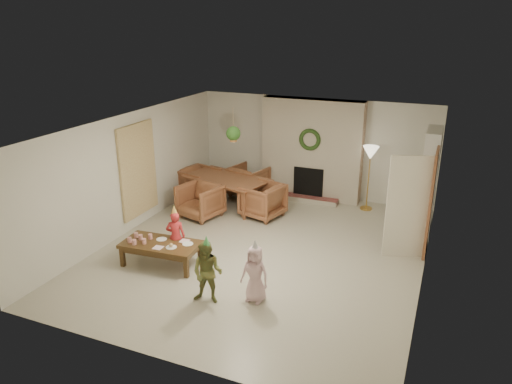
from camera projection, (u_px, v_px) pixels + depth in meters
The scene contains 56 objects.
floor at pixel (262, 250), 9.42m from camera, with size 7.00×7.00×0.00m, color #B7B29E.
ceiling at pixel (263, 125), 8.57m from camera, with size 7.00×7.00×0.00m, color white.
wall_back at pixel (314, 148), 12.04m from camera, with size 7.00×7.00×0.00m, color silver.
wall_front at pixel (158, 278), 5.96m from camera, with size 7.00×7.00×0.00m, color silver.
wall_left at pixel (131, 172), 10.08m from camera, with size 7.00×7.00×0.00m, color silver.
wall_right at pixel (430, 214), 7.91m from camera, with size 7.00×7.00×0.00m, color silver.
fireplace_mass at pixel (312, 149), 11.86m from camera, with size 2.50×0.40×2.50m, color #5A2917.
fireplace_hearth at pixel (306, 199), 11.96m from camera, with size 1.60×0.30×0.12m, color maroon.
fireplace_firebox at pixel (309, 182), 11.98m from camera, with size 0.75×0.12×0.75m, color black.
fireplace_wreath at pixel (310, 140), 11.56m from camera, with size 0.54×0.54×0.10m, color #1F3C16.
floor_lamp_base at pixel (366, 208), 11.48m from camera, with size 0.29×0.29×0.03m, color gold.
floor_lamp_post at pixel (368, 180), 11.25m from camera, with size 0.03×0.03×1.39m, color gold.
floor_lamp_shade at pixel (371, 153), 11.02m from camera, with size 0.37×0.37×0.31m, color beige.
bookshelf_carcass at pixel (429, 181), 10.02m from camera, with size 0.30×1.00×2.20m, color white.
bookshelf_shelf_a at pixel (424, 209), 10.25m from camera, with size 0.30×0.92×0.03m, color white.
bookshelf_shelf_b at pixel (426, 192), 10.11m from camera, with size 0.30×0.92×0.03m, color white.
bookshelf_shelf_c at pixel (429, 174), 9.98m from camera, with size 0.30×0.92×0.03m, color white.
bookshelf_shelf_d at pixel (431, 155), 9.84m from camera, with size 0.30×0.92×0.03m, color white.
books_row_lower at pixel (423, 206), 10.08m from camera, with size 0.20×0.40×0.24m, color #95381B.
books_row_mid at pixel (426, 185), 10.12m from camera, with size 0.20×0.44×0.24m, color #26448B.
books_row_upper at pixel (428, 169), 9.85m from camera, with size 0.20×0.36×0.22m, color #C07E29.
door_frame at pixel (431, 203), 9.05m from camera, with size 0.05×0.86×2.04m, color brown.
door_leaf at pixel (408, 208), 8.86m from camera, with size 0.05×0.80×2.00m, color beige.
curtain_panel at pixel (138, 170), 10.24m from camera, with size 0.06×1.20×2.00m, color beige.
dining_table at pixel (226, 192), 11.58m from camera, with size 2.02×1.13×0.71m, color brown.
dining_chair_near at pixel (200, 201), 10.90m from camera, with size 0.84×0.86×0.79m, color brown.
dining_chair_far at pixel (248, 181), 12.23m from camera, with size 0.84×0.86×0.79m, color brown.
dining_chair_left at pixel (199, 183), 12.07m from camera, with size 0.84×0.86×0.79m, color brown.
dining_chair_right at pixel (262, 200), 10.93m from camera, with size 0.84×0.86×0.79m, color brown.
hanging_plant_cord at pixel (233, 123), 10.46m from camera, with size 0.01×0.01×0.70m, color tan.
hanging_plant_pot at pixel (233, 139), 10.58m from camera, with size 0.16×0.16×0.12m, color #AD6E37.
hanging_plant_foliage at pixel (233, 133), 10.54m from camera, with size 0.32×0.32×0.32m, color #224C19.
coffee_table_top at pixel (161, 244), 8.76m from camera, with size 1.43×0.71×0.07m, color #4F361A.
coffee_table_apron at pixel (161, 248), 8.78m from camera, with size 1.32×0.60×0.09m, color #4F361A.
coffee_leg_fl at pixel (123, 257), 8.76m from camera, with size 0.08×0.08×0.37m, color #4F361A.
coffee_leg_fr at pixel (186, 268), 8.38m from camera, with size 0.08×0.08×0.37m, color #4F361A.
coffee_leg_bl at pixel (139, 244), 9.28m from camera, with size 0.08×0.08×0.37m, color #4F361A.
coffee_leg_br at pixel (200, 253), 8.90m from camera, with size 0.08×0.08×0.37m, color #4F361A.
cup_a at pixel (130, 240), 8.74m from camera, with size 0.08×0.08×0.10m, color white.
cup_b at pixel (136, 235), 8.94m from camera, with size 0.08×0.08×0.10m, color white.
cup_c at pixel (134, 242), 8.66m from camera, with size 0.08×0.08×0.10m, color white.
cup_d at pixel (141, 237), 8.85m from camera, with size 0.08×0.08×0.10m, color white.
cup_e at pixel (144, 241), 8.69m from camera, with size 0.08×0.08×0.10m, color white.
cup_f at pixel (150, 236), 8.88m from camera, with size 0.08×0.08×0.10m, color white.
plate_a at pixel (162, 239), 8.88m from camera, with size 0.20×0.20×0.01m, color white.
plate_b at pixel (171, 247), 8.56m from camera, with size 0.20×0.20×0.01m, color white.
plate_c at pixel (188, 244), 8.69m from camera, with size 0.20×0.20×0.01m, color white.
food_scoop at pixel (171, 245), 8.55m from camera, with size 0.08×0.08×0.08m, color tan.
napkin_left at pixel (158, 248), 8.55m from camera, with size 0.16×0.16×0.01m, color #F8B7CC.
napkin_right at pixel (184, 241), 8.80m from camera, with size 0.16×0.16×0.01m, color #F8B7CC.
child_red at pixel (176, 236), 8.89m from camera, with size 0.36×0.23×0.97m, color red.
party_hat_red at pixel (174, 210), 8.71m from camera, with size 0.13×0.13×0.18m, color #CAD446.
child_plaid at pixel (208, 273), 7.54m from camera, with size 0.51×0.39×1.04m, color olive.
party_hat_plaid at pixel (206, 241), 7.35m from camera, with size 0.12×0.12×0.17m, color green.
child_pink at pixel (255, 274), 7.59m from camera, with size 0.47×0.30×0.96m, color beige.
party_hat_pink at pixel (255, 245), 7.41m from camera, with size 0.12×0.12×0.17m, color #BAB8C0.
Camera 1 is at (3.14, -7.87, 4.28)m, focal length 33.54 mm.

